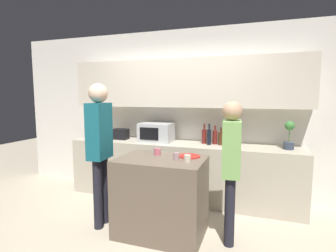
{
  "coord_description": "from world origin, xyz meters",
  "views": [
    {
      "loc": [
        1.12,
        -2.49,
        1.63
      ],
      "look_at": [
        0.08,
        0.53,
        1.26
      ],
      "focal_mm": 28.0,
      "sensor_mm": 36.0,
      "label": 1
    }
  ],
  "objects_px": {
    "person_center": "(100,142)",
    "cup_0": "(187,158)",
    "plate_on_island": "(189,156)",
    "toaster": "(121,134)",
    "bottle_2": "(215,137)",
    "bottle_5": "(231,139)",
    "bottle_4": "(227,138)",
    "bottle_1": "(209,137)",
    "bottle_3": "(221,138)",
    "bottle_0": "(204,136)",
    "cup_1": "(176,156)",
    "potted_plant": "(289,135)",
    "cup_2": "(157,152)",
    "person_left": "(231,161)",
    "microwave": "(156,132)"
  },
  "relations": [
    {
      "from": "cup_0",
      "to": "person_center",
      "type": "distance_m",
      "value": 1.12
    },
    {
      "from": "bottle_1",
      "to": "cup_0",
      "type": "xyz_separation_m",
      "value": [
        -0.03,
        -1.17,
        -0.07
      ]
    },
    {
      "from": "potted_plant",
      "to": "bottle_5",
      "type": "height_order",
      "value": "potted_plant"
    },
    {
      "from": "cup_2",
      "to": "bottle_1",
      "type": "bearing_deg",
      "value": 64.2
    },
    {
      "from": "bottle_1",
      "to": "cup_1",
      "type": "relative_size",
      "value": 3.77
    },
    {
      "from": "plate_on_island",
      "to": "potted_plant",
      "type": "bearing_deg",
      "value": 38.98
    },
    {
      "from": "cup_0",
      "to": "bottle_4",
      "type": "bearing_deg",
      "value": 76.22
    },
    {
      "from": "cup_1",
      "to": "cup_2",
      "type": "bearing_deg",
      "value": 148.93
    },
    {
      "from": "bottle_4",
      "to": "cup_1",
      "type": "bearing_deg",
      "value": -110.34
    },
    {
      "from": "potted_plant",
      "to": "bottle_5",
      "type": "xyz_separation_m",
      "value": [
        -0.77,
        0.0,
        -0.09
      ]
    },
    {
      "from": "bottle_1",
      "to": "bottle_2",
      "type": "distance_m",
      "value": 0.12
    },
    {
      "from": "bottle_2",
      "to": "person_center",
      "type": "distance_m",
      "value": 1.75
    },
    {
      "from": "plate_on_island",
      "to": "cup_0",
      "type": "relative_size",
      "value": 3.39
    },
    {
      "from": "cup_2",
      "to": "person_left",
      "type": "distance_m",
      "value": 0.89
    },
    {
      "from": "person_left",
      "to": "plate_on_island",
      "type": "bearing_deg",
      "value": 72.1
    },
    {
      "from": "potted_plant",
      "to": "bottle_3",
      "type": "xyz_separation_m",
      "value": [
        -0.93,
        0.03,
        -0.09
      ]
    },
    {
      "from": "person_center",
      "to": "cup_0",
      "type": "bearing_deg",
      "value": 86.03
    },
    {
      "from": "bottle_2",
      "to": "bottle_3",
      "type": "relative_size",
      "value": 1.06
    },
    {
      "from": "microwave",
      "to": "bottle_5",
      "type": "bearing_deg",
      "value": 0.31
    },
    {
      "from": "cup_1",
      "to": "person_left",
      "type": "xyz_separation_m",
      "value": [
        0.59,
        0.1,
        -0.02
      ]
    },
    {
      "from": "plate_on_island",
      "to": "cup_2",
      "type": "height_order",
      "value": "cup_2"
    },
    {
      "from": "bottle_2",
      "to": "cup_2",
      "type": "xyz_separation_m",
      "value": [
        -0.54,
        -1.05,
        -0.05
      ]
    },
    {
      "from": "potted_plant",
      "to": "bottle_0",
      "type": "relative_size",
      "value": 1.3
    },
    {
      "from": "bottle_0",
      "to": "bottle_2",
      "type": "bearing_deg",
      "value": 0.68
    },
    {
      "from": "bottle_3",
      "to": "bottle_2",
      "type": "bearing_deg",
      "value": 156.69
    },
    {
      "from": "potted_plant",
      "to": "bottle_1",
      "type": "bearing_deg",
      "value": -179.12
    },
    {
      "from": "bottle_1",
      "to": "cup_0",
      "type": "bearing_deg",
      "value": -91.46
    },
    {
      "from": "bottle_1",
      "to": "person_left",
      "type": "relative_size",
      "value": 0.2
    },
    {
      "from": "cup_0",
      "to": "plate_on_island",
      "type": "bearing_deg",
      "value": 99.38
    },
    {
      "from": "bottle_3",
      "to": "bottle_5",
      "type": "bearing_deg",
      "value": -8.22
    },
    {
      "from": "potted_plant",
      "to": "bottle_2",
      "type": "bearing_deg",
      "value": 176.13
    },
    {
      "from": "bottle_3",
      "to": "bottle_5",
      "type": "distance_m",
      "value": 0.16
    },
    {
      "from": "bottle_4",
      "to": "plate_on_island",
      "type": "xyz_separation_m",
      "value": [
        -0.33,
        -0.95,
        -0.09
      ]
    },
    {
      "from": "toaster",
      "to": "person_center",
      "type": "distance_m",
      "value": 1.25
    },
    {
      "from": "microwave",
      "to": "bottle_0",
      "type": "relative_size",
      "value": 1.72
    },
    {
      "from": "toaster",
      "to": "bottle_1",
      "type": "bearing_deg",
      "value": -0.64
    },
    {
      "from": "bottle_0",
      "to": "cup_0",
      "type": "height_order",
      "value": "bottle_0"
    },
    {
      "from": "potted_plant",
      "to": "bottle_1",
      "type": "xyz_separation_m",
      "value": [
        -1.1,
        -0.02,
        -0.08
      ]
    },
    {
      "from": "plate_on_island",
      "to": "bottle_5",
      "type": "bearing_deg",
      "value": 67.3
    },
    {
      "from": "microwave",
      "to": "potted_plant",
      "type": "xyz_separation_m",
      "value": [
        1.96,
        0.0,
        0.05
      ]
    },
    {
      "from": "bottle_1",
      "to": "person_left",
      "type": "bearing_deg",
      "value": -67.76
    },
    {
      "from": "bottle_1",
      "to": "person_center",
      "type": "relative_size",
      "value": 0.18
    },
    {
      "from": "microwave",
      "to": "bottle_4",
      "type": "xyz_separation_m",
      "value": [
        1.12,
        0.01,
        -0.04
      ]
    },
    {
      "from": "bottle_2",
      "to": "bottle_3",
      "type": "height_order",
      "value": "bottle_2"
    },
    {
      "from": "bottle_3",
      "to": "cup_0",
      "type": "relative_size",
      "value": 3.5
    },
    {
      "from": "bottle_3",
      "to": "bottle_5",
      "type": "relative_size",
      "value": 0.98
    },
    {
      "from": "toaster",
      "to": "plate_on_island",
      "type": "bearing_deg",
      "value": -33.25
    },
    {
      "from": "microwave",
      "to": "bottle_2",
      "type": "relative_size",
      "value": 1.83
    },
    {
      "from": "cup_0",
      "to": "toaster",
      "type": "bearing_deg",
      "value": 141.36
    },
    {
      "from": "person_center",
      "to": "bottle_5",
      "type": "bearing_deg",
      "value": 125.05
    }
  ]
}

